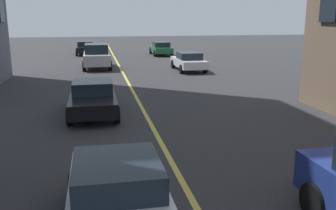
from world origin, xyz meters
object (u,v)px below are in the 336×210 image
(car_silver_near, at_px, (97,56))
(car_white_mid, at_px, (189,61))
(car_black_trailing, at_px, (93,97))
(car_green_parked_a, at_px, (161,48))
(car_white_far, at_px, (118,199))
(car_black_oncoming, at_px, (86,48))

(car_silver_near, bearing_deg, car_white_mid, -111.75)
(car_black_trailing, distance_m, car_silver_near, 14.24)
(car_white_mid, height_order, car_silver_near, car_silver_near)
(car_green_parked_a, bearing_deg, car_black_trailing, 163.24)
(car_white_mid, distance_m, car_green_parked_a, 11.67)
(car_green_parked_a, bearing_deg, car_white_far, 168.49)
(car_white_far, height_order, car_green_parked_a, same)
(car_white_far, height_order, car_black_trailing, same)
(car_white_far, xyz_separation_m, car_black_trailing, (8.96, 0.44, 0.00))
(car_black_trailing, bearing_deg, car_white_mid, -31.16)
(car_silver_near, bearing_deg, car_black_trailing, 178.69)
(car_white_mid, relative_size, car_silver_near, 0.94)
(car_white_far, distance_m, car_green_parked_a, 32.87)
(car_white_far, relative_size, car_black_oncoming, 1.00)
(car_white_far, bearing_deg, car_green_parked_a, -11.51)
(car_silver_near, relative_size, car_green_parked_a, 1.07)
(car_black_oncoming, distance_m, car_silver_near, 11.23)
(car_black_trailing, xyz_separation_m, car_green_parked_a, (23.24, -7.00, 0.00))
(car_black_trailing, height_order, car_black_oncoming, same)
(car_white_mid, distance_m, car_black_trailing, 13.52)
(car_white_mid, relative_size, car_green_parked_a, 1.00)
(car_white_mid, bearing_deg, car_green_parked_a, 0.00)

